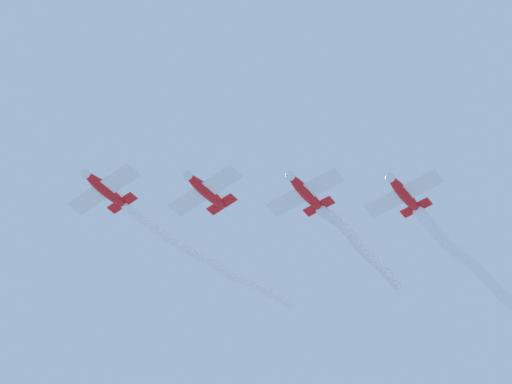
{
  "coord_description": "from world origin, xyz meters",
  "views": [
    {
      "loc": [
        -54.79,
        9.23,
        2.15
      ],
      "look_at": [
        -5.36,
        -6.21,
        60.99
      ],
      "focal_mm": 72.44,
      "sensor_mm": 36.0,
      "label": 1
    }
  ],
  "objects": [
    {
      "name": "smoke_trail_slot",
      "position": [
        -2.84,
        -25.14,
        61.4
      ],
      "size": [
        9.04,
        13.53,
        1.77
      ],
      "color": "white"
    },
    {
      "name": "airplane_left_wing",
      "position": [
        -4.47,
        -2.44,
        60.88
      ],
      "size": [
        6.1,
        5.0,
        1.6
      ],
      "rotation": [
        0.0,
        0.0,
        2.14
      ],
      "color": "red"
    },
    {
      "name": "airplane_lead",
      "position": [
        -2.56,
        4.9,
        60.63
      ],
      "size": [
        6.08,
        5.02,
        1.6
      ],
      "rotation": [
        0.0,
        0.0,
        2.15
      ],
      "color": "red"
    },
    {
      "name": "smoke_trail_right_wing",
      "position": [
        -0.83,
        -16.73,
        62.53
      ],
      "size": [
        9.43,
        10.98,
        3.67
      ],
      "color": "white"
    },
    {
      "name": "airplane_right_wing",
      "position": [
        -6.38,
        -9.8,
        61.13
      ],
      "size": [
        5.95,
        5.12,
        1.6
      ],
      "rotation": [
        0.0,
        0.0,
        2.21
      ],
      "color": "red"
    },
    {
      "name": "airplane_slot",
      "position": [
        -8.29,
        -17.14,
        61.38
      ],
      "size": [
        5.95,
        5.12,
        1.6
      ],
      "rotation": [
        0.0,
        0.0,
        2.21
      ],
      "color": "red"
    },
    {
      "name": "smoke_trail_lead",
      "position": [
        3.08,
        -4.95,
        61.29
      ],
      "size": [
        8.84,
        16.76,
        2.22
      ],
      "color": "white"
    }
  ]
}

